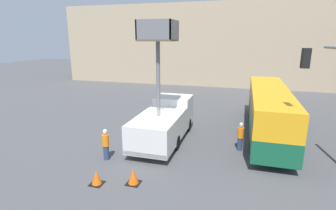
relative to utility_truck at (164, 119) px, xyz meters
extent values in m
plane|color=#4C4C4F|center=(-0.41, -0.69, -1.48)|extent=(120.00, 120.00, 0.00)
cube|color=tan|center=(-0.41, 26.00, 4.25)|extent=(44.00, 10.00, 11.46)
cube|color=silver|center=(0.00, 2.29, 0.00)|extent=(2.54, 2.11, 2.14)
cube|color=silver|center=(0.00, -1.22, -0.24)|extent=(2.54, 4.91, 1.65)
cube|color=red|center=(0.00, -3.62, -0.92)|extent=(2.49, 0.10, 0.24)
cylinder|color=black|center=(-1.12, 2.29, -1.02)|extent=(0.30, 0.92, 0.92)
cylinder|color=black|center=(1.12, 2.29, -1.02)|extent=(0.30, 0.92, 0.92)
cylinder|color=black|center=(-1.12, -1.22, -1.02)|extent=(0.30, 0.92, 0.92)
cylinder|color=black|center=(1.12, -1.22, -1.02)|extent=(0.30, 0.92, 0.92)
cylinder|color=slate|center=(0.00, -1.22, 2.80)|extent=(0.24, 0.24, 4.43)
cube|color=brown|center=(0.00, -1.22, 5.07)|extent=(2.00, 1.72, 0.10)
cube|color=slate|center=(-0.96, -1.22, 5.64)|extent=(0.08, 1.72, 1.05)
cube|color=slate|center=(0.96, -1.22, 5.64)|extent=(0.08, 1.72, 1.05)
cube|color=slate|center=(0.00, -0.39, 5.64)|extent=(2.00, 0.08, 1.05)
cube|color=slate|center=(0.00, -2.04, 5.64)|extent=(2.00, 0.08, 1.05)
cube|color=#145638|center=(6.65, 3.32, -0.39)|extent=(2.41, 12.45, 1.26)
cube|color=orange|center=(6.65, 3.32, 1.01)|extent=(2.41, 12.45, 1.54)
cube|color=black|center=(6.65, 3.32, 0.78)|extent=(2.43, 11.95, 0.68)
cylinder|color=black|center=(5.59, 7.18, -0.94)|extent=(0.30, 1.08, 1.08)
cylinder|color=black|center=(7.71, 7.18, -0.94)|extent=(0.30, 1.08, 1.08)
cylinder|color=black|center=(5.59, -0.54, -0.94)|extent=(0.30, 1.08, 1.08)
cylinder|color=black|center=(7.71, -0.54, -0.94)|extent=(0.30, 1.08, 1.08)
cube|color=black|center=(7.47, -2.53, 4.31)|extent=(0.38, 0.38, 0.90)
sphere|color=red|center=(7.47, -2.53, 4.56)|extent=(0.20, 0.20, 0.20)
cylinder|color=navy|center=(-2.32, -3.64, -1.07)|extent=(0.32, 0.32, 0.82)
cylinder|color=orange|center=(-2.32, -3.64, -0.34)|extent=(0.38, 0.38, 0.65)
sphere|color=tan|center=(-2.32, -3.64, 0.10)|extent=(0.22, 0.22, 0.22)
sphere|color=white|center=(-2.32, -3.64, 0.20)|extent=(0.23, 0.23, 0.23)
cylinder|color=navy|center=(4.89, -0.22, -1.07)|extent=(0.32, 0.32, 0.81)
cylinder|color=orange|center=(4.89, -0.22, -0.35)|extent=(0.38, 0.38, 0.64)
sphere|color=tan|center=(4.89, -0.22, 0.08)|extent=(0.22, 0.22, 0.22)
sphere|color=white|center=(4.89, -0.22, 0.18)|extent=(0.23, 0.23, 0.23)
cube|color=black|center=(0.18, -5.57, -1.46)|extent=(0.64, 0.64, 0.03)
cone|color=#F25B0F|center=(0.18, -5.57, -1.11)|extent=(0.51, 0.51, 0.73)
cube|color=black|center=(-1.45, -6.10, -1.46)|extent=(0.61, 0.61, 0.03)
cone|color=#F25B0F|center=(-1.45, -6.10, -1.13)|extent=(0.49, 0.49, 0.70)
camera|label=1|loc=(4.88, -15.74, 5.17)|focal=28.00mm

